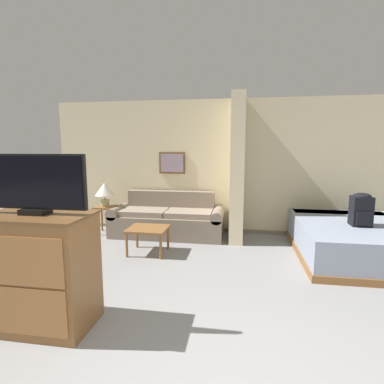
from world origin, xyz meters
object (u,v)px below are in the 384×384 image
at_px(couch, 168,220).
at_px(bed, 354,240).
at_px(tv, 33,184).
at_px(backpack, 361,209).
at_px(table_lamp, 105,190).
at_px(coffee_table, 148,231).
at_px(tv_dresser, 40,271).

xyz_separation_m(couch, bed, (3.11, -0.68, -0.03)).
relative_size(tv, bed, 0.47).
distance_m(bed, backpack, 0.54).
bearing_deg(bed, table_lamp, 172.08).
distance_m(coffee_table, tv, 2.32).
xyz_separation_m(table_lamp, backpack, (4.35, -0.75, -0.07)).
bearing_deg(table_lamp, couch, 3.64).
xyz_separation_m(couch, tv, (-0.46, -3.10, 1.05)).
xyz_separation_m(tv_dresser, tv, (0.00, 0.00, 0.81)).
bearing_deg(couch, backpack, -14.93).
relative_size(coffee_table, bed, 0.29).
bearing_deg(couch, tv_dresser, -98.48).
height_order(couch, tv_dresser, tv_dresser).
distance_m(tv_dresser, bed, 4.32).
distance_m(coffee_table, table_lamp, 1.58).
height_order(table_lamp, bed, table_lamp).
height_order(tv_dresser, bed, tv_dresser).
relative_size(coffee_table, table_lamp, 1.35).
height_order(table_lamp, tv, tv).
relative_size(tv_dresser, backpack, 2.20).
relative_size(couch, tv_dresser, 1.99).
height_order(couch, table_lamp, table_lamp).
bearing_deg(coffee_table, tv_dresser, -100.57).
height_order(table_lamp, tv_dresser, tv_dresser).
relative_size(table_lamp, bed, 0.21).
bearing_deg(bed, couch, 167.61).
relative_size(couch, backpack, 4.37).
distance_m(coffee_table, backpack, 3.23).
distance_m(couch, coffee_table, 1.03).
bearing_deg(backpack, tv, -147.69).
height_order(tv_dresser, tv, tv).
bearing_deg(tv_dresser, table_lamp, 104.38).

